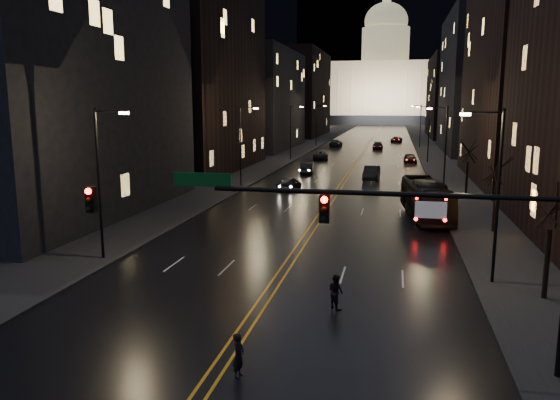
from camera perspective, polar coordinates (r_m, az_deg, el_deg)
The scene contains 37 objects.
ground at distance 21.60m, azimuth -5.12°, elevation -15.28°, with size 900.00×900.00×0.00m, color black.
road at distance 149.05m, azimuth 9.64°, elevation 6.36°, with size 20.00×320.00×0.02m, color black.
sidewalk_left at distance 150.24m, azimuth 4.27°, elevation 6.53°, with size 8.00×320.00×0.16m, color black.
sidewalk_right at distance 149.16m, azimuth 15.05°, elevation 6.19°, with size 8.00×320.00×0.16m, color black.
center_line at distance 149.05m, azimuth 9.64°, elevation 6.36°, with size 0.62×320.00×0.01m, color orange.
building_left_near at distance 48.73m, azimuth -22.01°, elevation 11.42°, with size 12.00×28.00×22.00m, color black.
building_left_mid at distance 77.59m, azimuth -8.64°, elevation 13.46°, with size 12.00×30.00×28.00m, color black.
building_left_far at distance 113.85m, azimuth -1.81°, elevation 10.43°, with size 12.00×34.00×20.00m, color black.
building_left_dist at distance 160.92m, azimuth 2.29°, elevation 11.02°, with size 12.00×40.00×24.00m, color black.
building_right_tall at distance 70.99m, azimuth 25.25°, elevation 17.04°, with size 12.00×30.00×38.00m, color black.
building_right_mid at distance 111.75m, azimuth 20.05°, elevation 11.39°, with size 12.00×34.00×26.00m, color black.
building_right_dist at distance 159.39m, azimuth 17.59°, elevation 10.22°, with size 12.00×40.00×22.00m, color black.
mountain_ridge at distance 403.98m, azimuth 17.41°, elevation 17.54°, with size 520.00×60.00×130.00m, color black.
capitol at distance 268.83m, azimuth 10.82°, elevation 11.56°, with size 90.00×50.00×58.50m.
traffic_signal at distance 19.10m, azimuth 11.86°, elevation -2.64°, with size 17.29×0.45×7.00m.
streetlamp_right_near at distance 29.38m, azimuth 21.52°, elevation 1.24°, with size 2.13×0.25×9.00m.
streetlamp_left_near at distance 33.38m, azimuth -18.16°, elevation 2.42°, with size 2.13×0.25×9.00m.
streetlamp_right_mid at distance 59.01m, azimuth 16.75°, elevation 5.60°, with size 2.13×0.25×9.00m.
streetlamp_left_mid at distance 61.10m, azimuth -4.00°, elevation 6.13°, with size 2.13×0.25×9.00m.
streetlamp_right_far at distance 88.89m, azimuth 15.17°, elevation 7.03°, with size 2.13×0.25×9.00m.
streetlamp_left_far at distance 90.29m, azimuth 1.23°, elevation 7.41°, with size 2.13×0.25×9.00m.
streetlamp_right_dist at distance 118.83m, azimuth 14.38°, elevation 7.74°, with size 2.13×0.25×9.00m.
streetlamp_left_dist at distance 119.88m, azimuth 3.90°, elevation 8.04°, with size 2.13×0.25×9.00m.
tree_right_near at distance 28.00m, azimuth 26.53°, elevation -0.68°, with size 2.40×2.40×6.65m.
tree_right_mid at distance 41.55m, azimuth 21.75°, elevation 2.84°, with size 2.40×2.40×6.65m.
tree_right_far at distance 57.30m, azimuth 19.07°, elevation 4.79°, with size 2.40×2.40×6.65m.
bus at distance 46.00m, azimuth 15.02°, elevation 0.07°, with size 2.58×11.01×3.07m, color black.
oncoming_car_a at distance 58.81m, azimuth 0.94°, elevation 1.75°, with size 1.76×4.38×1.49m, color black.
oncoming_car_b at distance 72.90m, azimuth 2.81°, elevation 3.35°, with size 1.58×4.54×1.50m, color black.
oncoming_car_c at distance 91.35m, azimuth 4.25°, elevation 4.69°, with size 2.49×5.40×1.50m, color black.
oncoming_car_d at distance 119.06m, azimuth 5.84°, elevation 5.93°, with size 2.23×5.47×1.59m, color black.
receding_car_a at distance 67.87m, azimuth 9.55°, elevation 2.82°, with size 1.80×5.17×1.70m, color black.
receding_car_b at distance 88.00m, azimuth 13.45°, elevation 4.26°, with size 1.83×4.55×1.55m, color black.
receding_car_c at distance 113.22m, azimuth 10.18°, elevation 5.59°, with size 2.09×5.14×1.49m, color black.
receding_car_d at distance 135.26m, azimuth 12.07°, elevation 6.21°, with size 2.34×5.08×1.41m, color black.
pedestrian_a at distance 19.31m, azimuth -4.35°, elevation -15.90°, with size 0.58×0.38×1.58m, color black.
pedestrian_b at distance 25.21m, azimuth 5.85°, elevation -9.51°, with size 0.79×0.43×1.62m, color black.
Camera 1 is at (5.81, -18.65, 9.23)m, focal length 35.00 mm.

